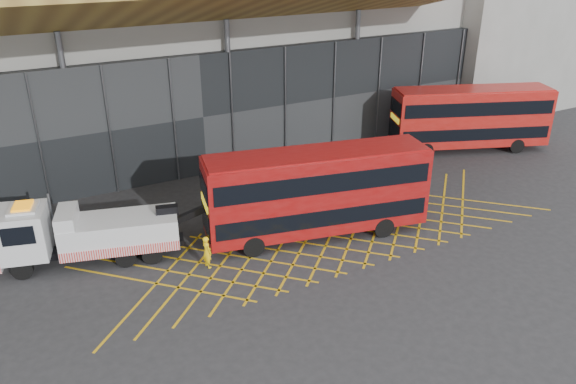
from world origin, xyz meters
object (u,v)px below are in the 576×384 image
bus_towed (317,190)px  worker (207,252)px  bus_second (470,116)px  recovery_truck (85,233)px

bus_towed → worker: 6.57m
bus_towed → bus_second: bearing=31.5°
bus_towed → worker: (-6.31, -0.28, -1.82)m
worker → recovery_truck: bearing=46.0°
bus_towed → bus_second: 17.84m
recovery_truck → bus_second: 28.32m
worker → bus_towed: bearing=-98.0°
bus_second → recovery_truck: bearing=-153.0°
recovery_truck → worker: size_ratio=5.86×
recovery_truck → bus_towed: bus_towed is taller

